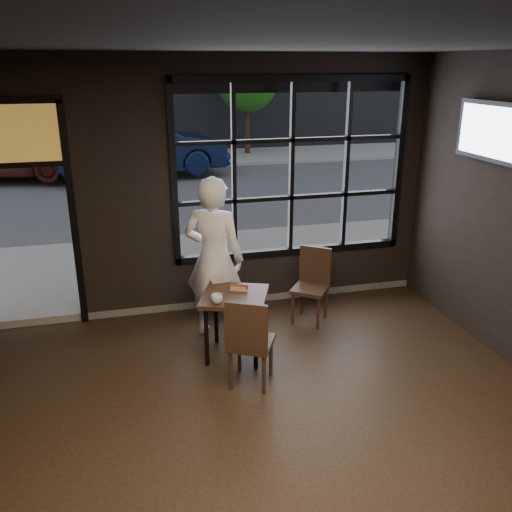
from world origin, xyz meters
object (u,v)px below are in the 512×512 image
object	(u,v)px
cafe_table	(235,325)
chair_near	(251,340)
man	(214,258)
navy_car	(142,148)

from	to	relation	value
cafe_table	chair_near	world-z (taller)	chair_near
man	navy_car	distance (m)	9.59
cafe_table	navy_car	xyz separation A→B (m)	(-0.41, 10.13, 0.49)
chair_near	man	bearing A→B (deg)	-54.46
chair_near	man	world-z (taller)	man
man	navy_car	size ratio (longest dim) A/B	0.42
cafe_table	navy_car	distance (m)	10.15
cafe_table	chair_near	size ratio (longest dim) A/B	0.76
navy_car	cafe_table	bearing A→B (deg)	172.47
cafe_table	man	distance (m)	0.82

